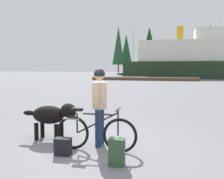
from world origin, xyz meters
The scene contains 13 objects.
ground_plane centered at (0.00, 0.00, 0.00)m, with size 160.00×160.00×0.00m, color slate.
bicycle centered at (0.10, -0.13, 0.39)m, with size 1.74×0.44×0.91m.
person_cyclist centered at (0.08, 0.24, 1.04)m, with size 0.32×0.53×1.72m.
dog centered at (-1.14, 0.40, 0.60)m, with size 1.38×0.51×0.89m.
backpack centered at (0.70, -0.78, 0.24)m, with size 0.28×0.20×0.49m, color #334C33.
handbag_pannier centered at (-0.45, -0.52, 0.17)m, with size 0.32×0.18×0.34m, color black.
dock_pier centered at (-2.03, 28.38, 0.20)m, with size 13.76×2.86×0.40m, color brown.
ferry_boat centered at (5.40, 36.72, 2.83)m, with size 22.25×8.35×8.18m.
sailboat_moored centered at (-5.61, 41.42, 0.52)m, with size 6.16×1.73×8.71m.
pine_tree_far_left centered at (-10.97, 53.00, 6.78)m, with size 2.88×2.88×11.25m.
pine_tree_center centered at (-3.81, 53.72, 6.83)m, with size 4.01×4.01×10.91m.
pine_tree_far_right centered at (9.63, 55.55, 6.72)m, with size 4.15×4.15×11.27m.
pine_tree_mid_back centered at (-9.81, 56.93, 6.26)m, with size 2.85×2.85×9.86m.
Camera 1 is at (1.64, -4.97, 1.75)m, focal length 39.92 mm.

